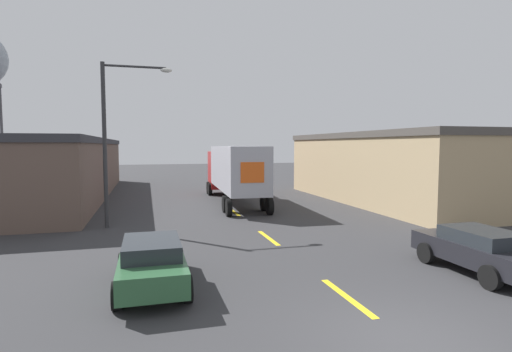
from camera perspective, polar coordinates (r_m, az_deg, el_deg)
The scene contains 9 objects.
ground_plane at distance 9.22m, azimuth 20.77°, elevation -21.34°, with size 160.00×160.00×0.00m, color #333335.
road_centerline at distance 17.33m, azimuth 1.79°, elevation -8.82°, with size 0.20×16.67×0.01m.
warehouse_left at distance 34.55m, azimuth -30.03°, elevation 0.96°, with size 11.75×27.56×4.50m.
warehouse_right at distance 30.16m, azimuth 19.56°, elevation 1.21°, with size 8.84×18.79×4.85m.
semi_truck at distance 27.78m, azimuth -3.25°, elevation 1.02°, with size 3.20×12.78×3.91m.
parked_car_left_near at distance 11.66m, azimuth -14.66°, elevation -11.74°, with size 1.93×4.22×1.39m.
parked_car_right_near at distance 14.35m, azimuth 29.24°, elevation -9.11°, with size 1.93×4.22×1.39m.
street_lamp at distance 20.34m, azimuth -19.65°, elevation 6.09°, with size 3.31×0.32×7.88m.
fire_hydrant at distance 16.05m, azimuth 32.31°, elevation -8.93°, with size 0.22×0.22×0.91m.
Camera 1 is at (-5.00, -6.67, 3.96)m, focal length 28.00 mm.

